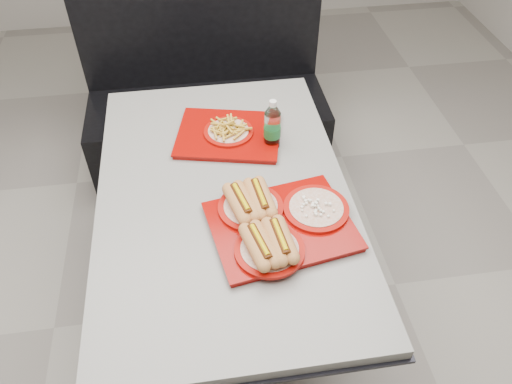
{
  "coord_description": "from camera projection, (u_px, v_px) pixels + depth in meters",
  "views": [
    {
      "loc": [
        -0.07,
        -1.29,
        2.01
      ],
      "look_at": [
        0.1,
        -0.11,
        0.83
      ],
      "focal_mm": 35.0,
      "sensor_mm": 36.0,
      "label": 1
    }
  ],
  "objects": [
    {
      "name": "ground",
      "position": [
        231.0,
        305.0,
        2.33
      ],
      "size": [
        6.0,
        6.0,
        0.0
      ],
      "primitive_type": "plane",
      "color": "gray",
      "rests_on": "ground"
    },
    {
      "name": "water_bottle",
      "position": [
        272.0,
        127.0,
        1.92
      ],
      "size": [
        0.07,
        0.07,
        0.21
      ],
      "rotation": [
        0.0,
        0.0,
        -0.05
      ],
      "color": "silver",
      "rests_on": "diner_table"
    },
    {
      "name": "tray_near",
      "position": [
        276.0,
        222.0,
        1.64
      ],
      "size": [
        0.51,
        0.43,
        0.1
      ],
      "rotation": [
        0.0,
        0.0,
        0.17
      ],
      "color": "#830703",
      "rests_on": "diner_table"
    },
    {
      "name": "diner_table",
      "position": [
        225.0,
        221.0,
        1.92
      ],
      "size": [
        0.92,
        1.42,
        0.75
      ],
      "color": "black",
      "rests_on": "ground"
    },
    {
      "name": "booth_bench",
      "position": [
        207.0,
        101.0,
        2.81
      ],
      "size": [
        1.3,
        0.57,
        1.35
      ],
      "color": "black",
      "rests_on": "ground"
    },
    {
      "name": "tray_far",
      "position": [
        229.0,
        133.0,
        2.0
      ],
      "size": [
        0.47,
        0.4,
        0.08
      ],
      "rotation": [
        0.0,
        0.0,
        -0.23
      ],
      "color": "#830703",
      "rests_on": "diner_table"
    }
  ]
}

